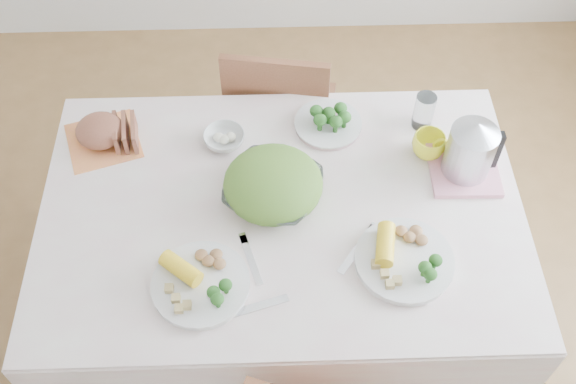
{
  "coord_description": "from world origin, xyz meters",
  "views": [
    {
      "loc": [
        -0.02,
        -1.22,
        2.46
      ],
      "look_at": [
        0.02,
        0.02,
        0.82
      ],
      "focal_mm": 42.0,
      "sensor_mm": 36.0,
      "label": 1
    }
  ],
  "objects_px": {
    "dining_table": "(283,272)",
    "electric_kettle": "(471,147)",
    "dinner_plate_right": "(404,261)",
    "dinner_plate_left": "(201,285)",
    "yellow_mug": "(428,145)",
    "chair_far": "(282,111)",
    "salad_bowl": "(273,190)"
  },
  "relations": [
    {
      "from": "dining_table",
      "to": "electric_kettle",
      "type": "bearing_deg",
      "value": 12.26
    },
    {
      "from": "dining_table",
      "to": "dinner_plate_right",
      "type": "height_order",
      "value": "dinner_plate_right"
    },
    {
      "from": "dinner_plate_left",
      "to": "electric_kettle",
      "type": "relative_size",
      "value": 1.34
    },
    {
      "from": "dinner_plate_left",
      "to": "yellow_mug",
      "type": "relative_size",
      "value": 2.59
    },
    {
      "from": "dining_table",
      "to": "dinner_plate_right",
      "type": "relative_size",
      "value": 4.8
    },
    {
      "from": "yellow_mug",
      "to": "dinner_plate_left",
      "type": "bearing_deg",
      "value": -146.63
    },
    {
      "from": "dinner_plate_left",
      "to": "dinner_plate_right",
      "type": "bearing_deg",
      "value": 5.85
    },
    {
      "from": "chair_far",
      "to": "yellow_mug",
      "type": "bearing_deg",
      "value": 142.3
    },
    {
      "from": "chair_far",
      "to": "salad_bowl",
      "type": "distance_m",
      "value": 0.74
    },
    {
      "from": "dinner_plate_left",
      "to": "chair_far",
      "type": "bearing_deg",
      "value": 75.22
    },
    {
      "from": "chair_far",
      "to": "dinner_plate_right",
      "type": "xyz_separation_m",
      "value": [
        0.33,
        -0.91,
        0.31
      ]
    },
    {
      "from": "chair_far",
      "to": "yellow_mug",
      "type": "xyz_separation_m",
      "value": [
        0.46,
        -0.5,
        0.34
      ]
    },
    {
      "from": "chair_far",
      "to": "dinner_plate_left",
      "type": "height_order",
      "value": "chair_far"
    },
    {
      "from": "dining_table",
      "to": "dinner_plate_left",
      "type": "distance_m",
      "value": 0.53
    },
    {
      "from": "chair_far",
      "to": "dinner_plate_right",
      "type": "relative_size",
      "value": 3.08
    },
    {
      "from": "dining_table",
      "to": "chair_far",
      "type": "height_order",
      "value": "chair_far"
    },
    {
      "from": "chair_far",
      "to": "yellow_mug",
      "type": "height_order",
      "value": "chair_far"
    },
    {
      "from": "yellow_mug",
      "to": "electric_kettle",
      "type": "xyz_separation_m",
      "value": [
        0.11,
        -0.08,
        0.08
      ]
    },
    {
      "from": "salad_bowl",
      "to": "electric_kettle",
      "type": "height_order",
      "value": "electric_kettle"
    },
    {
      "from": "electric_kettle",
      "to": "dinner_plate_right",
      "type": "bearing_deg",
      "value": -109.22
    },
    {
      "from": "dinner_plate_right",
      "to": "salad_bowl",
      "type": "bearing_deg",
      "value": 145.97
    },
    {
      "from": "chair_far",
      "to": "dining_table",
      "type": "bearing_deg",
      "value": 97.7
    },
    {
      "from": "chair_far",
      "to": "salad_bowl",
      "type": "relative_size",
      "value": 3.1
    },
    {
      "from": "dinner_plate_left",
      "to": "salad_bowl",
      "type": "bearing_deg",
      "value": 55.98
    },
    {
      "from": "salad_bowl",
      "to": "yellow_mug",
      "type": "distance_m",
      "value": 0.53
    },
    {
      "from": "chair_far",
      "to": "salad_bowl",
      "type": "bearing_deg",
      "value": 95.42
    },
    {
      "from": "dinner_plate_right",
      "to": "dining_table",
      "type": "bearing_deg",
      "value": 149.53
    },
    {
      "from": "dining_table",
      "to": "yellow_mug",
      "type": "distance_m",
      "value": 0.68
    },
    {
      "from": "chair_far",
      "to": "salad_bowl",
      "type": "height_order",
      "value": "chair_far"
    },
    {
      "from": "chair_far",
      "to": "electric_kettle",
      "type": "distance_m",
      "value": 0.91
    },
    {
      "from": "salad_bowl",
      "to": "dinner_plate_right",
      "type": "bearing_deg",
      "value": -34.03
    },
    {
      "from": "salad_bowl",
      "to": "electric_kettle",
      "type": "distance_m",
      "value": 0.63
    }
  ]
}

